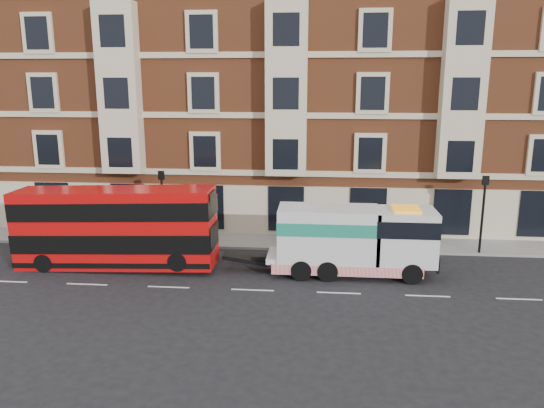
{
  "coord_description": "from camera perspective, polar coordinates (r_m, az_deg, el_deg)",
  "views": [
    {
      "loc": [
        2.96,
        -22.96,
        9.5
      ],
      "look_at": [
        0.56,
        4.0,
        3.21
      ],
      "focal_mm": 35.0,
      "sensor_mm": 36.0,
      "label": 1
    }
  ],
  "objects": [
    {
      "name": "ground",
      "position": [
        25.02,
        -2.11,
        -9.23
      ],
      "size": [
        120.0,
        120.0,
        0.0
      ],
      "primitive_type": "plane",
      "color": "black",
      "rests_on": "ground"
    },
    {
      "name": "sidewalk",
      "position": [
        32.02,
        -0.44,
        -4.03
      ],
      "size": [
        90.0,
        3.0,
        0.15
      ],
      "primitive_type": "cube",
      "color": "slate",
      "rests_on": "ground"
    },
    {
      "name": "victorian_terrace",
      "position": [
        38.04,
        1.43,
        13.94
      ],
      "size": [
        45.0,
        12.0,
        20.4
      ],
      "color": "brown",
      "rests_on": "ground"
    },
    {
      "name": "lamp_post_west",
      "position": [
        31.25,
        -11.69,
        0.2
      ],
      "size": [
        0.35,
        0.15,
        4.35
      ],
      "color": "black",
      "rests_on": "sidewalk"
    },
    {
      "name": "lamp_post_east",
      "position": [
        31.28,
        21.76,
        -0.46
      ],
      "size": [
        0.35,
        0.15,
        4.35
      ],
      "color": "black",
      "rests_on": "sidewalk"
    },
    {
      "name": "double_decker_bus",
      "position": [
        28.45,
        -16.49,
        -2.32
      ],
      "size": [
        10.28,
        2.36,
        4.16
      ],
      "color": "#BB0A0A",
      "rests_on": "ground"
    },
    {
      "name": "tow_truck",
      "position": [
        26.66,
        8.52,
        -3.81
      ],
      "size": [
        8.23,
        2.43,
        3.43
      ],
      "color": "silver",
      "rests_on": "ground"
    },
    {
      "name": "pedestrian",
      "position": [
        34.69,
        -20.42,
        -1.95
      ],
      "size": [
        0.69,
        0.53,
        1.68
      ],
      "primitive_type": "imported",
      "rotation": [
        0.0,
        0.0,
        -0.22
      ],
      "color": "#1A2535",
      "rests_on": "sidewalk"
    }
  ]
}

